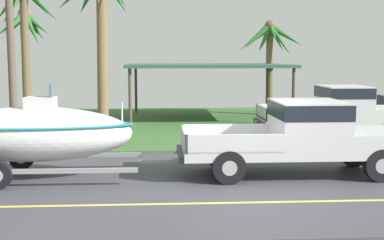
{
  "coord_description": "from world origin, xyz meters",
  "views": [
    {
      "loc": [
        -2.09,
        -12.13,
        2.97
      ],
      "look_at": [
        -1.22,
        1.82,
        1.29
      ],
      "focal_mm": 48.62,
      "sensor_mm": 36.0,
      "label": 1
    }
  ],
  "objects_px": {
    "pickup_truck_towing": "(306,134)",
    "boat_on_trailer": "(31,134)",
    "palm_tree_mid": "(101,3)",
    "palm_tree_near_right": "(269,44)",
    "palm_tree_far_left": "(24,15)",
    "utility_pole": "(10,12)",
    "carport_awning": "(207,66)",
    "parked_pickup_background": "(342,109)",
    "palm_tree_near_left": "(25,34)"
  },
  "relations": [
    {
      "from": "utility_pole",
      "to": "palm_tree_far_left",
      "type": "bearing_deg",
      "value": 100.51
    },
    {
      "from": "utility_pole",
      "to": "palm_tree_near_left",
      "type": "bearing_deg",
      "value": 101.67
    },
    {
      "from": "pickup_truck_towing",
      "to": "utility_pole",
      "type": "bearing_deg",
      "value": 154.6
    },
    {
      "from": "pickup_truck_towing",
      "to": "palm_tree_far_left",
      "type": "bearing_deg",
      "value": 132.53
    },
    {
      "from": "pickup_truck_towing",
      "to": "palm_tree_near_right",
      "type": "relative_size",
      "value": 1.2
    },
    {
      "from": "palm_tree_mid",
      "to": "utility_pole",
      "type": "xyz_separation_m",
      "value": [
        -2.79,
        -0.41,
        -0.34
      ]
    },
    {
      "from": "boat_on_trailer",
      "to": "palm_tree_mid",
      "type": "xyz_separation_m",
      "value": [
        1.31,
        4.38,
        3.62
      ]
    },
    {
      "from": "boat_on_trailer",
      "to": "palm_tree_mid",
      "type": "distance_m",
      "value": 5.83
    },
    {
      "from": "parked_pickup_background",
      "to": "palm_tree_far_left",
      "type": "distance_m",
      "value": 13.91
    },
    {
      "from": "pickup_truck_towing",
      "to": "carport_awning",
      "type": "xyz_separation_m",
      "value": [
        -1.46,
        11.88,
        1.5
      ]
    },
    {
      "from": "palm_tree_far_left",
      "to": "palm_tree_mid",
      "type": "bearing_deg",
      "value": -56.62
    },
    {
      "from": "parked_pickup_background",
      "to": "carport_awning",
      "type": "bearing_deg",
      "value": 127.92
    },
    {
      "from": "palm_tree_near_right",
      "to": "utility_pole",
      "type": "relative_size",
      "value": 0.57
    },
    {
      "from": "boat_on_trailer",
      "to": "palm_tree_near_left",
      "type": "bearing_deg",
      "value": 104.23
    },
    {
      "from": "palm_tree_near_left",
      "to": "palm_tree_near_right",
      "type": "distance_m",
      "value": 12.38
    },
    {
      "from": "boat_on_trailer",
      "to": "palm_tree_near_right",
      "type": "bearing_deg",
      "value": 56.9
    },
    {
      "from": "boat_on_trailer",
      "to": "palm_tree_far_left",
      "type": "xyz_separation_m",
      "value": [
        -2.69,
        10.44,
        3.67
      ]
    },
    {
      "from": "boat_on_trailer",
      "to": "palm_tree_mid",
      "type": "bearing_deg",
      "value": 73.41
    },
    {
      "from": "boat_on_trailer",
      "to": "carport_awning",
      "type": "relative_size",
      "value": 0.84
    },
    {
      "from": "parked_pickup_background",
      "to": "palm_tree_near_right",
      "type": "bearing_deg",
      "value": 99.35
    },
    {
      "from": "boat_on_trailer",
      "to": "parked_pickup_background",
      "type": "relative_size",
      "value": 1.12
    },
    {
      "from": "parked_pickup_background",
      "to": "palm_tree_mid",
      "type": "distance_m",
      "value": 9.56
    },
    {
      "from": "boat_on_trailer",
      "to": "palm_tree_near_right",
      "type": "relative_size",
      "value": 1.3
    },
    {
      "from": "pickup_truck_towing",
      "to": "utility_pole",
      "type": "distance_m",
      "value": 9.86
    },
    {
      "from": "carport_awning",
      "to": "palm_tree_near_right",
      "type": "height_order",
      "value": "palm_tree_near_right"
    },
    {
      "from": "carport_awning",
      "to": "parked_pickup_background",
      "type": "bearing_deg",
      "value": -52.08
    },
    {
      "from": "pickup_truck_towing",
      "to": "carport_awning",
      "type": "distance_m",
      "value": 12.07
    },
    {
      "from": "parked_pickup_background",
      "to": "utility_pole",
      "type": "height_order",
      "value": "utility_pole"
    },
    {
      "from": "palm_tree_near_right",
      "to": "palm_tree_far_left",
      "type": "distance_m",
      "value": 11.89
    },
    {
      "from": "carport_awning",
      "to": "palm_tree_near_right",
      "type": "bearing_deg",
      "value": 24.99
    },
    {
      "from": "palm_tree_near_right",
      "to": "utility_pole",
      "type": "distance_m",
      "value": 13.96
    },
    {
      "from": "parked_pickup_background",
      "to": "palm_tree_far_left",
      "type": "bearing_deg",
      "value": 160.85
    },
    {
      "from": "parked_pickup_background",
      "to": "carport_awning",
      "type": "xyz_separation_m",
      "value": [
        -4.55,
        5.84,
        1.49
      ]
    },
    {
      "from": "palm_tree_mid",
      "to": "boat_on_trailer",
      "type": "bearing_deg",
      "value": -106.59
    },
    {
      "from": "carport_awning",
      "to": "utility_pole",
      "type": "relative_size",
      "value": 0.88
    },
    {
      "from": "palm_tree_far_left",
      "to": "utility_pole",
      "type": "height_order",
      "value": "utility_pole"
    },
    {
      "from": "palm_tree_far_left",
      "to": "utility_pole",
      "type": "bearing_deg",
      "value": -79.49
    },
    {
      "from": "utility_pole",
      "to": "boat_on_trailer",
      "type": "bearing_deg",
      "value": -69.5
    },
    {
      "from": "pickup_truck_towing",
      "to": "boat_on_trailer",
      "type": "xyz_separation_m",
      "value": [
        -6.89,
        -0.0,
        0.07
      ]
    },
    {
      "from": "utility_pole",
      "to": "carport_awning",
      "type": "bearing_deg",
      "value": 48.82
    },
    {
      "from": "pickup_truck_towing",
      "to": "palm_tree_near_right",
      "type": "bearing_deg",
      "value": 82.09
    },
    {
      "from": "carport_awning",
      "to": "palm_tree_far_left",
      "type": "xyz_separation_m",
      "value": [
        -8.11,
        -1.44,
        2.23
      ]
    },
    {
      "from": "palm_tree_near_left",
      "to": "palm_tree_far_left",
      "type": "bearing_deg",
      "value": -76.34
    },
    {
      "from": "palm_tree_mid",
      "to": "palm_tree_far_left",
      "type": "distance_m",
      "value": 7.26
    },
    {
      "from": "pickup_truck_towing",
      "to": "palm_tree_near_left",
      "type": "xyz_separation_m",
      "value": [
        -10.48,
        14.15,
        3.1
      ]
    },
    {
      "from": "utility_pole",
      "to": "palm_tree_mid",
      "type": "bearing_deg",
      "value": 8.26
    },
    {
      "from": "palm_tree_near_left",
      "to": "palm_tree_far_left",
      "type": "distance_m",
      "value": 3.86
    },
    {
      "from": "palm_tree_near_right",
      "to": "palm_tree_mid",
      "type": "relative_size",
      "value": 0.8
    },
    {
      "from": "carport_awning",
      "to": "palm_tree_far_left",
      "type": "height_order",
      "value": "palm_tree_far_left"
    },
    {
      "from": "parked_pickup_background",
      "to": "palm_tree_near_left",
      "type": "bearing_deg",
      "value": 149.15
    }
  ]
}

